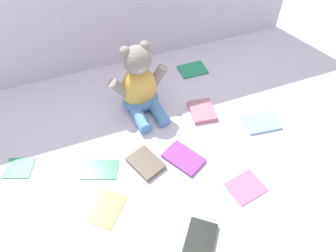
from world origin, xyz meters
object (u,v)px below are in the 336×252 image
(teddy_bear, at_px, (140,87))
(book_case_9, at_px, (184,158))
(book_case_7, at_px, (19,168))
(book_case_8, at_px, (107,209))
(book_case_2, at_px, (99,169))
(book_case_3, at_px, (246,187))
(book_case_5, at_px, (202,110))
(book_case_1, at_px, (146,163))
(book_case_0, at_px, (200,240))
(book_case_4, at_px, (193,70))
(book_case_6, at_px, (262,122))

(teddy_bear, height_order, book_case_9, teddy_bear)
(book_case_7, height_order, book_case_9, book_case_9)
(book_case_8, bearing_deg, book_case_2, 128.18)
(book_case_3, distance_m, book_case_5, 0.37)
(book_case_2, height_order, book_case_9, book_case_9)
(book_case_8, bearing_deg, book_case_1, 76.92)
(book_case_1, distance_m, book_case_3, 0.35)
(teddy_bear, bearing_deg, book_case_2, -138.70)
(book_case_7, bearing_deg, book_case_8, -115.02)
(book_case_0, xyz_separation_m, book_case_1, (-0.06, 0.32, 0.00))
(book_case_8, distance_m, book_case_9, 0.31)
(teddy_bear, distance_m, book_case_0, 0.61)
(book_case_2, xyz_separation_m, book_case_5, (0.45, 0.13, 0.01))
(book_case_3, relative_size, book_case_4, 0.95)
(teddy_bear, bearing_deg, book_case_3, -71.94)
(book_case_0, xyz_separation_m, book_case_3, (0.22, 0.11, -0.00))
(book_case_1, relative_size, book_case_5, 1.02)
(book_case_0, relative_size, book_case_9, 0.86)
(book_case_5, xyz_separation_m, book_case_9, (-0.16, -0.19, -0.00))
(book_case_1, height_order, book_case_3, book_case_1)
(book_case_1, relative_size, book_case_8, 1.00)
(book_case_4, distance_m, book_case_7, 0.84)
(book_case_5, bearing_deg, book_case_6, -27.99)
(book_case_2, bearing_deg, book_case_1, 98.50)
(book_case_2, xyz_separation_m, book_case_7, (-0.26, 0.11, -0.00))
(book_case_3, distance_m, book_case_6, 0.31)
(book_case_3, height_order, book_case_6, book_case_6)
(book_case_0, distance_m, book_case_5, 0.53)
(book_case_0, bearing_deg, book_case_9, 114.79)
(book_case_3, xyz_separation_m, book_case_7, (-0.70, 0.35, 0.00))
(book_case_0, xyz_separation_m, book_case_4, (0.30, 0.74, -0.00))
(book_case_2, xyz_separation_m, book_case_6, (0.65, -0.02, 0.00))
(book_case_6, bearing_deg, book_case_1, 99.99)
(book_case_3, bearing_deg, book_case_8, 69.22)
(book_case_3, bearing_deg, book_case_1, 44.17)
(book_case_0, height_order, book_case_7, book_case_0)
(book_case_0, relative_size, book_case_5, 1.00)
(book_case_2, height_order, book_case_7, same)
(teddy_bear, height_order, book_case_3, teddy_bear)
(book_case_0, distance_m, book_case_9, 0.30)
(book_case_4, bearing_deg, book_case_6, 17.85)
(book_case_5, bearing_deg, book_case_2, -156.42)
(teddy_bear, relative_size, book_case_1, 2.42)
(book_case_6, bearing_deg, book_case_9, 105.24)
(book_case_3, distance_m, book_case_4, 0.63)
(teddy_bear, height_order, book_case_7, teddy_bear)
(book_case_2, relative_size, book_case_5, 1.07)
(book_case_0, relative_size, book_case_3, 1.04)
(book_case_7, xyz_separation_m, book_case_8, (0.25, -0.26, -0.00))
(book_case_5, distance_m, book_case_9, 0.25)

